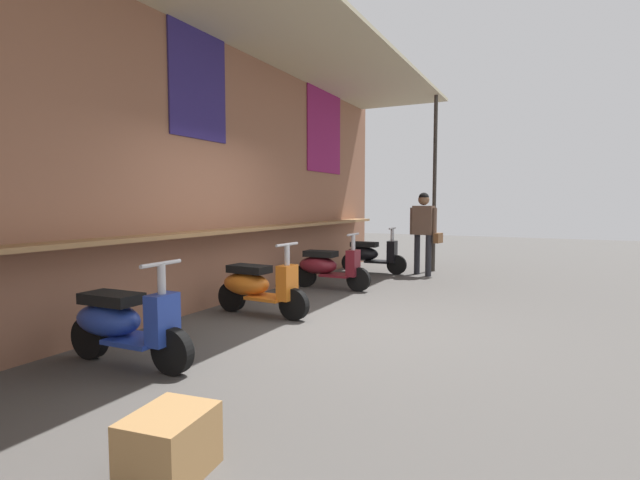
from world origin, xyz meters
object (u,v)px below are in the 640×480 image
scooter_black (370,255)px  scooter_blue (122,323)px  shopper_with_handbag (424,225)px  merchandise_crate (170,445)px  scooter_maroon (327,266)px  scooter_orange (256,286)px

scooter_black → scooter_blue: bearing=-92.7°
shopper_with_handbag → scooter_black: bearing=108.8°
scooter_blue → merchandise_crate: 2.04m
scooter_maroon → merchandise_crate: 5.69m
scooter_orange → scooter_black: 4.23m
scooter_black → shopper_with_handbag: bearing=6.7°
scooter_blue → scooter_maroon: bearing=88.5°
scooter_blue → scooter_orange: size_ratio=1.00×
scooter_blue → merchandise_crate: scooter_blue is taller
scooter_orange → merchandise_crate: scooter_orange is taller
scooter_blue → scooter_black: size_ratio=1.00×
scooter_orange → shopper_with_handbag: (4.41, -1.09, 0.64)m
scooter_orange → merchandise_crate: size_ratio=3.01×
scooter_orange → scooter_black: same height
scooter_maroon → shopper_with_handbag: (2.27, -1.09, 0.64)m
shopper_with_handbag → merchandise_crate: size_ratio=3.60×
scooter_maroon → scooter_black: bearing=89.5°
scooter_blue → scooter_maroon: (4.29, 0.00, 0.00)m
scooter_maroon → shopper_with_handbag: shopper_with_handbag is taller
scooter_blue → scooter_orange: (2.16, -0.00, 0.00)m
scooter_maroon → merchandise_crate: (-5.44, -1.67, -0.21)m
scooter_black → scooter_maroon: bearing=-92.7°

